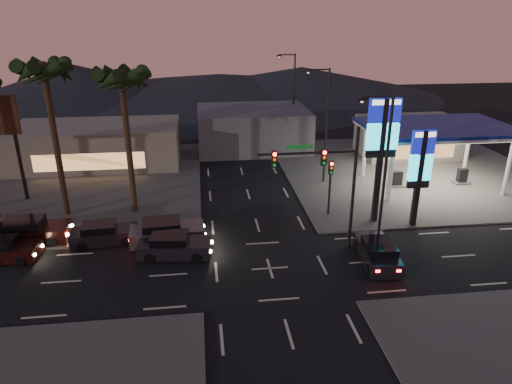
{
  "coord_description": "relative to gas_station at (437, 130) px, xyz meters",
  "views": [
    {
      "loc": [
        -3.74,
        -23.38,
        14.28
      ],
      "look_at": [
        -0.23,
        4.91,
        3.0
      ],
      "focal_mm": 32.0,
      "sensor_mm": 36.0,
      "label": 1
    }
  ],
  "objects": [
    {
      "name": "traffic_signal_mast",
      "position": [
        -12.24,
        -10.01,
        0.15
      ],
      "size": [
        6.1,
        0.39,
        8.0
      ],
      "color": "black",
      "rests_on": "ground"
    },
    {
      "name": "car_lane_b_rear",
      "position": [
        -31.33,
        -6.74,
        -4.3
      ],
      "size": [
        5.2,
        2.31,
        1.67
      ],
      "color": "black",
      "rests_on": "ground"
    },
    {
      "name": "streetlight_far",
      "position": [
        -9.21,
        16.0,
        0.64
      ],
      "size": [
        2.14,
        0.25,
        10.0
      ],
      "color": "black",
      "rests_on": "ground"
    },
    {
      "name": "hill_center",
      "position": [
        -16.0,
        48.0,
        -3.08
      ],
      "size": [
        60.0,
        60.0,
        4.0
      ],
      "primitive_type": "cone",
      "color": "black",
      "rests_on": "ground"
    },
    {
      "name": "car_lane_b_front",
      "position": [
        -22.3,
        -7.89,
        -4.33
      ],
      "size": [
        5.07,
        2.38,
        1.62
      ],
      "color": "#4C4D4E",
      "rests_on": "ground"
    },
    {
      "name": "pylon_sign_tall",
      "position": [
        -7.5,
        -6.5,
        1.31
      ],
      "size": [
        2.2,
        0.35,
        9.0
      ],
      "color": "black",
      "rests_on": "ground"
    },
    {
      "name": "corner_lot_ne",
      "position": [
        0.0,
        4.0,
        -5.02
      ],
      "size": [
        24.0,
        24.0,
        0.12
      ],
      "primitive_type": "cube",
      "color": "#47443F",
      "rests_on": "ground"
    },
    {
      "name": "pedestal_signal",
      "position": [
        -10.5,
        -5.02,
        -2.16
      ],
      "size": [
        0.32,
        0.39,
        4.3
      ],
      "color": "black",
      "rests_on": "ground"
    },
    {
      "name": "gas_station",
      "position": [
        0.0,
        0.0,
        0.0
      ],
      "size": [
        12.2,
        8.2,
        5.47
      ],
      "color": "silver",
      "rests_on": "ground"
    },
    {
      "name": "corner_lot_nw",
      "position": [
        -32.0,
        4.0,
        -5.02
      ],
      "size": [
        24.0,
        24.0,
        0.12
      ],
      "primitive_type": "cube",
      "color": "#47443F",
      "rests_on": "ground"
    },
    {
      "name": "suv_station",
      "position": [
        -9.42,
        -12.12,
        -4.4
      ],
      "size": [
        2.22,
        4.56,
        1.47
      ],
      "color": "black",
      "rests_on": "ground"
    },
    {
      "name": "palm_b",
      "position": [
        -30.0,
        -2.5,
        4.89
      ],
      "size": [
        4.41,
        4.41,
        11.46
      ],
      "color": "black",
      "rests_on": "ground"
    },
    {
      "name": "car_lane_a_mid",
      "position": [
        -32.19,
        -8.9,
        -4.42
      ],
      "size": [
        4.46,
        2.15,
        1.42
      ],
      "color": "black",
      "rests_on": "ground"
    },
    {
      "name": "convenience_store",
      "position": [
        2.0,
        9.0,
        -3.08
      ],
      "size": [
        10.0,
        6.0,
        4.0
      ],
      "primitive_type": "cube",
      "color": "#726B5B",
      "rests_on": "ground"
    },
    {
      "name": "car_lane_a_front",
      "position": [
        -21.73,
        -9.75,
        -4.38
      ],
      "size": [
        4.75,
        2.36,
        1.5
      ],
      "color": "black",
      "rests_on": "ground"
    },
    {
      "name": "building_far_mid",
      "position": [
        -14.0,
        14.0,
        -2.88
      ],
      "size": [
        12.0,
        9.0,
        4.4
      ],
      "primitive_type": "cube",
      "color": "#4C4C51",
      "rests_on": "ground"
    },
    {
      "name": "car_lane_b_mid",
      "position": [
        -26.42,
        -7.43,
        -4.42
      ],
      "size": [
        4.5,
        2.17,
        1.43
      ],
      "color": "black",
      "rests_on": "ground"
    },
    {
      "name": "ground",
      "position": [
        -16.0,
        -12.0,
        -5.08
      ],
      "size": [
        140.0,
        140.0,
        0.0
      ],
      "primitive_type": "plane",
      "color": "black",
      "rests_on": "ground"
    },
    {
      "name": "hill_left",
      "position": [
        -41.0,
        48.0,
        -2.08
      ],
      "size": [
        40.0,
        40.0,
        6.0
      ],
      "primitive_type": "cone",
      "color": "black",
      "rests_on": "ground"
    },
    {
      "name": "streetlight_near",
      "position": [
        -9.21,
        -11.0,
        0.64
      ],
      "size": [
        2.14,
        0.25,
        10.0
      ],
      "color": "black",
      "rests_on": "ground"
    },
    {
      "name": "building_far_west",
      "position": [
        -30.0,
        10.0,
        -3.08
      ],
      "size": [
        16.0,
        8.0,
        4.0
      ],
      "primitive_type": "cube",
      "color": "#726B5B",
      "rests_on": "ground"
    },
    {
      "name": "palm_a",
      "position": [
        -25.0,
        -2.5,
        4.35
      ],
      "size": [
        4.41,
        4.41,
        10.86
      ],
      "color": "black",
      "rests_on": "ground"
    },
    {
      "name": "pylon_sign_short",
      "position": [
        -5.0,
        -7.5,
        -0.42
      ],
      "size": [
        1.6,
        0.35,
        7.0
      ],
      "color": "black",
      "rests_on": "ground"
    },
    {
      "name": "hill_right",
      "position": [
        -1.0,
        48.0,
        -2.58
      ],
      "size": [
        50.0,
        50.0,
        5.0
      ],
      "primitive_type": "cone",
      "color": "black",
      "rests_on": "ground"
    },
    {
      "name": "streetlight_mid",
      "position": [
        -9.21,
        2.0,
        0.64
      ],
      "size": [
        2.14,
        0.25,
        10.0
      ],
      "color": "black",
      "rests_on": "ground"
    }
  ]
}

